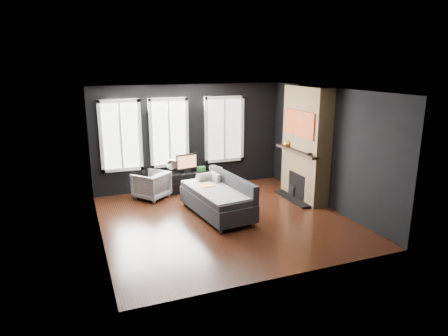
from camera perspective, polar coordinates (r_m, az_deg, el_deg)
name	(u,v)px	position (r m, az deg, el deg)	size (l,w,h in m)	color
floor	(225,220)	(8.52, 0.11, -7.39)	(5.00, 5.00, 0.00)	black
ceiling	(225,90)	(7.90, 0.12, 11.04)	(5.00, 5.00, 0.00)	white
wall_back	(190,137)	(10.42, -4.92, 4.43)	(5.00, 0.02, 2.70)	black
wall_left	(96,169)	(7.59, -17.75, -0.18)	(0.02, 5.00, 2.70)	black
wall_right	(328,148)	(9.29, 14.63, 2.72)	(0.02, 5.00, 2.70)	black
windows	(172,98)	(10.13, -7.46, 9.94)	(4.00, 0.16, 1.76)	white
fireplace	(306,144)	(9.66, 11.61, 3.36)	(0.70, 1.62, 2.70)	#93724C
sofa	(217,196)	(8.63, -1.06, -4.04)	(1.00, 2.01, 0.86)	#232325
stripe_pillow	(215,180)	(9.09, -1.26, -1.79)	(0.08, 0.34, 0.34)	gray
armchair	(151,184)	(9.87, -10.37, -2.24)	(0.71, 0.67, 0.73)	silver
media_console	(196,180)	(10.41, -4.04, -1.78)	(1.47, 0.46, 0.51)	black
monitor	(187,162)	(10.25, -5.38, 0.92)	(0.59, 0.13, 0.53)	black
desk_fan	(172,166)	(10.14, -7.47, 0.24)	(0.26, 0.26, 0.37)	#959595
mug	(211,168)	(10.41, -1.85, 0.04)	(0.12, 0.10, 0.12)	red
book	(215,164)	(10.54, -1.31, 0.55)	(0.17, 0.02, 0.23)	tan
storage_box	(201,169)	(10.33, -3.28, -0.11)	(0.21, 0.13, 0.11)	#296828
mantel_vase	(287,143)	(9.92, 8.98, 3.54)	(0.16, 0.17, 0.16)	orange
mantel_clock	(309,154)	(9.10, 12.11, 1.98)	(0.11, 0.11, 0.04)	black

